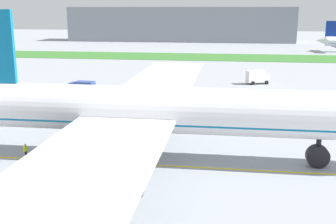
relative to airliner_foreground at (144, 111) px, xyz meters
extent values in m
plane|color=#9399A0|center=(-3.41, -0.96, -5.82)|extent=(600.00, 600.00, 0.00)
cube|color=yellow|center=(-3.41, -1.99, -5.82)|extent=(280.00, 0.36, 0.01)
cube|color=#38722D|center=(-3.41, 108.93, -5.77)|extent=(320.00, 24.00, 0.10)
cylinder|color=white|center=(0.93, 0.00, 0.16)|extent=(49.05, 5.50, 5.32)
cube|color=#0C6B9E|center=(0.93, 0.00, -0.77)|extent=(47.08, 5.07, 0.64)
cube|color=white|center=(-1.61, 24.71, -0.51)|extent=(10.95, 44.16, 0.43)
cube|color=white|center=(-1.43, -24.73, -0.51)|extent=(10.95, 44.16, 0.43)
cylinder|color=#B7BABF|center=(-0.10, 14.79, -2.12)|extent=(5.06, 2.94, 2.92)
cylinder|color=black|center=(2.42, 14.80, -2.12)|extent=(0.45, 3.07, 3.07)
cylinder|color=#B7BABF|center=(0.01, -14.79, -2.12)|extent=(5.06, 2.94, 2.92)
cylinder|color=black|center=(2.53, -14.78, -2.12)|extent=(0.45, 3.07, 3.07)
cylinder|color=black|center=(19.56, 0.07, -3.53)|extent=(0.56, 0.56, 2.06)
cylinder|color=black|center=(19.56, 0.07, -4.56)|extent=(2.53, 1.15, 2.53)
cylinder|color=black|center=(-3.00, 2.78, -3.53)|extent=(0.56, 0.56, 2.06)
cylinder|color=black|center=(-3.00, 2.78, -4.56)|extent=(2.53, 1.15, 2.53)
cylinder|color=black|center=(-2.98, -2.80, -3.53)|extent=(0.56, 0.56, 2.06)
cylinder|color=black|center=(-2.98, -2.80, -4.56)|extent=(2.53, 1.15, 2.53)
sphere|color=black|center=(-17.71, 2.54, 0.64)|extent=(0.37, 0.37, 0.37)
sphere|color=black|center=(-13.57, 2.55, 0.64)|extent=(0.37, 0.37, 0.37)
sphere|color=black|center=(-9.43, 2.57, 0.64)|extent=(0.37, 0.37, 0.37)
sphere|color=black|center=(-5.29, 2.58, 0.64)|extent=(0.37, 0.37, 0.37)
sphere|color=black|center=(-1.15, 2.60, 0.64)|extent=(0.37, 0.37, 0.37)
sphere|color=black|center=(2.99, 2.62, 0.64)|extent=(0.37, 0.37, 0.37)
sphere|color=black|center=(7.13, 2.63, 0.64)|extent=(0.37, 0.37, 0.37)
sphere|color=black|center=(11.27, 2.65, 0.64)|extent=(0.37, 0.37, 0.37)
sphere|color=black|center=(15.41, 2.66, 0.64)|extent=(0.37, 0.37, 0.37)
sphere|color=black|center=(19.55, 2.68, 0.64)|extent=(0.37, 0.37, 0.37)
cylinder|color=black|center=(-13.98, -1.91, -5.39)|extent=(0.13, 0.13, 0.88)
cylinder|color=#BFE519|center=(-14.00, -2.06, -4.67)|extent=(0.10, 0.10, 0.56)
cylinder|color=black|center=(-13.95, -1.71, -5.39)|extent=(0.13, 0.13, 0.88)
cylinder|color=#BFE519|center=(-13.93, -1.56, -4.67)|extent=(0.10, 0.10, 0.56)
cube|color=#BFE519|center=(-13.97, -1.81, -4.64)|extent=(0.31, 0.49, 0.62)
sphere|color=tan|center=(-13.97, -1.81, -4.20)|extent=(0.24, 0.24, 0.24)
cylinder|color=black|center=(-8.61, -8.07, -5.40)|extent=(0.12, 0.12, 0.85)
cylinder|color=orange|center=(-8.69, -8.19, -4.71)|extent=(0.10, 0.10, 0.54)
cylinder|color=black|center=(-8.49, -7.91, -5.40)|extent=(0.12, 0.12, 0.85)
cylinder|color=orange|center=(-8.40, -7.79, -4.71)|extent=(0.10, 0.10, 0.54)
cube|color=orange|center=(-8.55, -7.99, -4.68)|extent=(0.46, 0.50, 0.60)
sphere|color=brown|center=(-8.55, -7.99, -4.25)|extent=(0.23, 0.23, 0.23)
cylinder|color=black|center=(-9.90, -5.13, -5.39)|extent=(0.13, 0.13, 0.87)
cylinder|color=#BFE519|center=(-9.81, -5.01, -4.68)|extent=(0.10, 0.10, 0.55)
cylinder|color=black|center=(-10.02, -5.30, -5.39)|extent=(0.13, 0.13, 0.87)
cylinder|color=#BFE519|center=(-10.11, -5.42, -4.68)|extent=(0.10, 0.10, 0.55)
cube|color=#BFE519|center=(-9.96, -5.21, -4.65)|extent=(0.47, 0.52, 0.61)
sphere|color=#8C6647|center=(-9.96, -5.21, -4.21)|extent=(0.23, 0.23, 0.23)
cube|color=#33478C|center=(-19.57, 35.91, -4.24)|extent=(3.97, 2.61, 2.28)
cube|color=#33478C|center=(-21.96, 36.15, -4.38)|extent=(1.67, 2.29, 1.98)
cube|color=#263347|center=(-22.64, 36.21, -3.99)|extent=(0.26, 1.89, 0.87)
cylinder|color=black|center=(-22.07, 35.03, -5.37)|extent=(0.92, 0.39, 0.90)
cylinder|color=black|center=(-21.85, 37.27, -5.37)|extent=(0.92, 0.39, 0.90)
cylinder|color=black|center=(-18.74, 34.70, -5.37)|extent=(0.92, 0.39, 0.90)
cylinder|color=black|center=(-18.52, 36.94, -5.37)|extent=(0.92, 0.39, 0.90)
cube|color=white|center=(15.67, 53.50, -4.00)|extent=(4.39, 3.34, 2.74)
cube|color=white|center=(18.00, 54.42, -4.55)|extent=(2.14, 2.38, 1.66)
cube|color=#263347|center=(18.65, 54.68, -4.21)|extent=(0.70, 1.62, 0.73)
cylinder|color=black|center=(17.62, 55.37, -5.37)|extent=(0.95, 0.61, 0.90)
cylinder|color=black|center=(18.37, 53.48, -5.37)|extent=(0.95, 0.61, 0.90)
cylinder|color=black|center=(14.39, 54.09, -5.37)|extent=(0.95, 0.61, 0.90)
cylinder|color=black|center=(15.14, 52.19, -5.37)|extent=(0.95, 0.61, 0.90)
cone|color=white|center=(46.45, 134.88, -1.21)|extent=(4.25, 3.30, 3.27)
cube|color=navy|center=(51.25, 134.92, 3.50)|extent=(6.91, 0.44, 6.15)
cube|color=white|center=(50.45, 138.76, -0.92)|extent=(4.27, 6.19, 0.27)
cube|color=white|center=(50.51, 131.07, -0.92)|extent=(4.27, 6.19, 0.27)
cube|color=gray|center=(-16.91, 184.92, 3.18)|extent=(119.35, 20.00, 18.00)
camera|label=1|loc=(9.39, -46.48, 11.40)|focal=45.41mm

